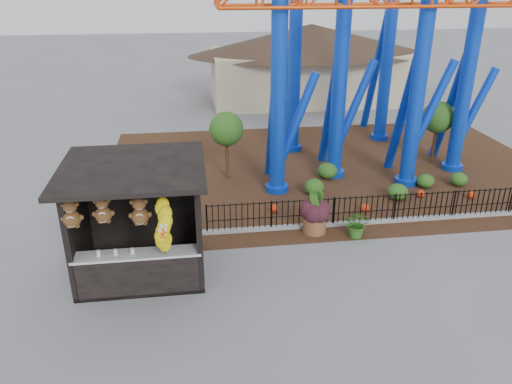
{
  "coord_description": "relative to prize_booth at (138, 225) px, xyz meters",
  "views": [
    {
      "loc": [
        -1.55,
        -10.64,
        7.39
      ],
      "look_at": [
        0.11,
        1.5,
        2.0
      ],
      "focal_mm": 35.0,
      "sensor_mm": 36.0,
      "label": 1
    }
  ],
  "objects": [
    {
      "name": "planter_foliage",
      "position": [
        5.08,
        1.78,
        -0.57
      ],
      "size": [
        0.7,
        0.7,
        0.64
      ],
      "primitive_type": "ellipsoid",
      "color": "black",
      "rests_on": "terracotta_planter"
    },
    {
      "name": "pavilion",
      "position": [
        8.99,
        19.08,
        1.55
      ],
      "size": [
        15.0,
        15.0,
        4.8
      ],
      "color": "#BFAD8C",
      "rests_on": "ground"
    },
    {
      "name": "roller_coaster",
      "position": [
        8.11,
        7.31,
        4.93
      ],
      "size": [
        11.0,
        6.37,
        10.82
      ],
      "color": "#0B3ACB",
      "rests_on": "ground"
    },
    {
      "name": "terracotta_planter",
      "position": [
        5.08,
        1.78,
        -1.2
      ],
      "size": [
        0.84,
        0.84,
        0.63
      ],
      "primitive_type": "cylinder",
      "rotation": [
        0.0,
        0.0,
        0.17
      ],
      "color": "brown",
      "rests_on": "ground"
    },
    {
      "name": "prize_booth",
      "position": [
        0.0,
        0.0,
        0.0
      ],
      "size": [
        3.5,
        3.4,
        3.12
      ],
      "color": "black",
      "rests_on": "ground"
    },
    {
      "name": "picket_fence",
      "position": [
        7.89,
        2.08,
        -1.02
      ],
      "size": [
        12.2,
        0.06,
        1.0
      ],
      "primitive_type": null,
      "color": "black",
      "rests_on": "ground"
    },
    {
      "name": "potted_plant",
      "position": [
        6.3,
        1.29,
        -1.07
      ],
      "size": [
        1.02,
        0.97,
        0.89
      ],
      "primitive_type": "imported",
      "rotation": [
        0.0,
        0.0,
        -0.43
      ],
      "color": "#285218",
      "rests_on": "ground"
    },
    {
      "name": "mulch_bed",
      "position": [
        6.99,
        7.08,
        -1.51
      ],
      "size": [
        18.0,
        12.0,
        0.02
      ],
      "primitive_type": "cube",
      "color": "#331E11",
      "rests_on": "ground"
    },
    {
      "name": "ground",
      "position": [
        2.99,
        -0.92,
        -1.52
      ],
      "size": [
        120.0,
        120.0,
        0.0
      ],
      "primitive_type": "plane",
      "color": "slate",
      "rests_on": "ground"
    },
    {
      "name": "landscaping",
      "position": [
        8.11,
        4.71,
        -1.23
      ],
      "size": [
        7.76,
        3.61,
        0.62
      ],
      "color": "#275118",
      "rests_on": "mulch_bed"
    },
    {
      "name": "curb",
      "position": [
        6.99,
        2.08,
        -1.46
      ],
      "size": [
        18.0,
        0.18,
        0.12
      ],
      "primitive_type": "cube",
      "color": "gray",
      "rests_on": "ground"
    }
  ]
}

